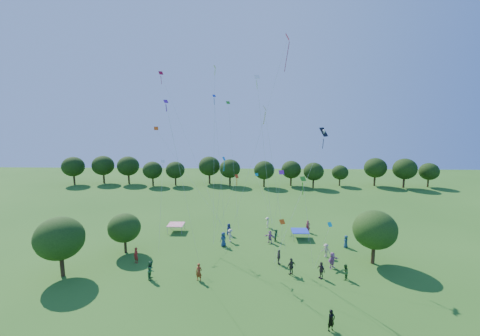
% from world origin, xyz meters
% --- Properties ---
extents(near_tree_west, '(4.83, 4.83, 6.26)m').
position_xyz_m(near_tree_west, '(-18.22, 11.56, 4.08)').
color(near_tree_west, '#422B19').
rests_on(near_tree_west, ground).
extents(near_tree_north, '(3.82, 3.82, 4.84)m').
position_xyz_m(near_tree_north, '(-13.95, 17.46, 3.11)').
color(near_tree_north, '#422B19').
rests_on(near_tree_north, ground).
extents(near_tree_east, '(4.72, 4.72, 6.07)m').
position_xyz_m(near_tree_east, '(14.82, 15.50, 3.94)').
color(near_tree_east, '#422B19').
rests_on(near_tree_east, ground).
extents(treeline, '(88.01, 8.77, 6.77)m').
position_xyz_m(treeline, '(-1.73, 55.43, 4.09)').
color(treeline, '#422B19').
rests_on(treeline, ground).
extents(tent_red_stripe, '(2.20, 2.20, 1.10)m').
position_xyz_m(tent_red_stripe, '(-9.48, 24.68, 1.04)').
color(tent_red_stripe, '#E01A43').
rests_on(tent_red_stripe, ground).
extents(tent_blue, '(2.20, 2.20, 1.10)m').
position_xyz_m(tent_blue, '(7.78, 22.68, 1.04)').
color(tent_blue, '#1C33BB').
rests_on(tent_blue, ground).
extents(man_in_black, '(0.76, 0.67, 1.73)m').
position_xyz_m(man_in_black, '(7.34, 3.87, 0.86)').
color(man_in_black, black).
rests_on(man_in_black, ground).
extents(crowd_person_0, '(0.77, 0.88, 1.57)m').
position_xyz_m(crowd_person_0, '(13.09, 19.83, 0.79)').
color(crowd_person_0, navy).
rests_on(crowd_person_0, ground).
extents(crowd_person_1, '(0.76, 0.59, 1.79)m').
position_xyz_m(crowd_person_1, '(-4.02, 11.08, 0.90)').
color(crowd_person_1, maroon).
rests_on(crowd_person_1, ground).
extents(crowd_person_2, '(0.76, 0.90, 1.61)m').
position_xyz_m(crowd_person_2, '(10.65, 11.78, 0.80)').
color(crowd_person_2, '#2B5424').
rests_on(crowd_person_2, ground).
extents(crowd_person_3, '(1.11, 1.00, 1.60)m').
position_xyz_m(crowd_person_3, '(9.96, 17.02, 0.80)').
color(crowd_person_3, '#AE988B').
rests_on(crowd_person_3, ground).
extents(crowd_person_4, '(0.92, 1.12, 1.75)m').
position_xyz_m(crowd_person_4, '(8.30, 11.97, 0.88)').
color(crowd_person_4, '#3D3231').
rests_on(crowd_person_4, ground).
extents(crowd_person_5, '(1.64, 1.51, 1.77)m').
position_xyz_m(crowd_person_5, '(10.01, 14.25, 0.88)').
color(crowd_person_5, '#A6609B').
rests_on(crowd_person_5, ground).
extents(crowd_person_6, '(0.88, 0.88, 1.64)m').
position_xyz_m(crowd_person_6, '(-1.86, 23.57, 0.82)').
color(crowd_person_6, '#1A204C').
rests_on(crowd_person_6, ground).
extents(crowd_person_7, '(0.79, 0.72, 1.78)m').
position_xyz_m(crowd_person_7, '(-11.69, 14.75, 0.89)').
color(crowd_person_7, maroon).
rests_on(crowd_person_7, ground).
extents(crowd_person_8, '(0.50, 0.93, 1.88)m').
position_xyz_m(crowd_person_8, '(-8.91, 11.29, 0.94)').
color(crowd_person_8, '#24552F').
rests_on(crowd_person_8, ground).
extents(crowd_person_9, '(0.58, 1.08, 1.58)m').
position_xyz_m(crowd_person_9, '(3.61, 26.69, 0.79)').
color(crowd_person_9, beige).
rests_on(crowd_person_9, ground).
extents(crowd_person_10, '(1.16, 0.98, 1.81)m').
position_xyz_m(crowd_person_10, '(5.37, 12.61, 0.91)').
color(crowd_person_10, '#37342C').
rests_on(crowd_person_10, ground).
extents(crowd_person_11, '(1.57, 1.21, 1.61)m').
position_xyz_m(crowd_person_11, '(3.66, 21.01, 0.81)').
color(crowd_person_11, '#A96398').
rests_on(crowd_person_11, ground).
extents(crowd_person_12, '(1.00, 0.98, 1.84)m').
position_xyz_m(crowd_person_12, '(-2.30, 19.73, 0.92)').
color(crowd_person_12, navy).
rests_on(crowd_person_12, ground).
extents(crowd_person_13, '(0.71, 0.51, 1.75)m').
position_xyz_m(crowd_person_13, '(9.25, 24.90, 0.87)').
color(crowd_person_13, maroon).
rests_on(crowd_person_13, ground).
extents(crowd_person_14, '(0.70, 0.89, 1.60)m').
position_xyz_m(crowd_person_14, '(4.55, 21.56, 0.80)').
color(crowd_person_14, '#275B31').
rests_on(crowd_person_14, ground).
extents(crowd_person_15, '(1.05, 1.21, 1.72)m').
position_xyz_m(crowd_person_15, '(-1.52, 21.21, 0.86)').
color(crowd_person_15, beige).
rests_on(crowd_person_15, ground).
extents(crowd_person_16, '(0.48, 1.01, 1.69)m').
position_xyz_m(crowd_person_16, '(4.28, 14.92, 0.85)').
color(crowd_person_16, '#423835').
rests_on(crowd_person_16, ground).
extents(pirate_kite, '(6.39, 6.02, 13.72)m').
position_xyz_m(pirate_kite, '(9.18, 17.75, 14.22)').
color(pirate_kite, black).
extents(red_high_kite, '(6.70, 1.27, 23.33)m').
position_xyz_m(red_high_kite, '(3.66, 15.86, 19.91)').
color(red_high_kite, red).
extents(small_kite_0, '(3.16, 2.13, 8.74)m').
position_xyz_m(small_kite_0, '(-0.95, 15.87, 8.13)').
color(small_kite_0, red).
extents(small_kite_1, '(0.56, 2.56, 6.04)m').
position_xyz_m(small_kite_1, '(3.90, 8.74, 6.22)').
color(small_kite_1, '#FF540D').
extents(small_kite_2, '(2.77, 0.71, 16.11)m').
position_xyz_m(small_kite_2, '(2.99, 15.46, 14.14)').
color(small_kite_2, gold).
extents(small_kite_3, '(1.63, 0.54, 9.32)m').
position_xyz_m(small_kite_3, '(6.28, 11.42, 8.91)').
color(small_kite_3, '#2E8918').
extents(small_kite_4, '(1.96, 4.52, 17.85)m').
position_xyz_m(small_kite_4, '(-3.38, 24.16, 13.83)').
color(small_kite_4, '#1337C4').
extents(small_kite_5, '(2.09, 3.99, 16.36)m').
position_xyz_m(small_kite_5, '(-5.38, 9.39, 12.35)').
color(small_kite_5, '#6D1BA2').
extents(small_kite_6, '(2.38, 1.17, 18.53)m').
position_xyz_m(small_kite_6, '(2.15, 10.15, 14.62)').
color(small_kite_6, silver).
extents(small_kite_7, '(0.73, 3.54, 5.94)m').
position_xyz_m(small_kite_7, '(7.87, 8.72, 5.91)').
color(small_kite_7, '#0CABB8').
extents(small_kite_8, '(10.29, 9.01, 21.53)m').
position_xyz_m(small_kite_8, '(-9.93, 27.82, 17.51)').
color(small_kite_8, '#BB0B29').
extents(small_kite_9, '(10.39, 4.49, 13.55)m').
position_xyz_m(small_kite_9, '(-9.62, 24.41, 11.47)').
color(small_kite_9, '#FF500D').
extents(small_kite_10, '(0.42, 1.84, 20.68)m').
position_xyz_m(small_kite_10, '(-3.11, 18.46, 15.30)').
color(small_kite_10, '#D7F215').
extents(small_kite_11, '(2.15, 6.82, 17.13)m').
position_xyz_m(small_kite_11, '(-1.79, 27.26, 14.03)').
color(small_kite_11, '#2E921A').
extents(small_kite_12, '(1.48, 1.53, 10.28)m').
position_xyz_m(small_kite_12, '(-2.25, 18.24, 9.42)').
color(small_kite_12, '#1792E8').
extents(small_kite_13, '(1.14, 1.77, 8.36)m').
position_xyz_m(small_kite_13, '(4.82, 20.64, 8.41)').
color(small_kite_13, '#6C1894').
extents(small_kite_14, '(0.62, 4.68, 9.76)m').
position_xyz_m(small_kite_14, '(-9.44, 18.46, 8.88)').
color(small_kite_14, white).
extents(small_kite_15, '(2.54, 4.55, 6.40)m').
position_xyz_m(small_kite_15, '(2.48, 28.36, 6.27)').
color(small_kite_15, '#0B91AA').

